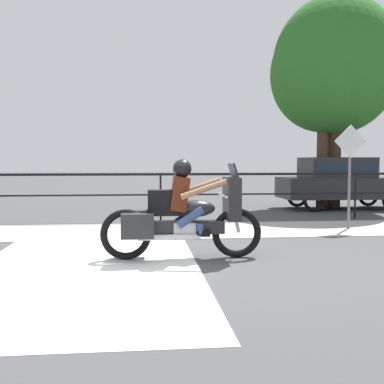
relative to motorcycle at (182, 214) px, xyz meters
name	(u,v)px	position (x,y,z in m)	size (l,w,h in m)	color
ground_plane	(174,264)	(-0.15, -0.38, -0.69)	(120.00, 120.00, 0.00)	#424244
sidewalk_band	(164,230)	(-0.15, 3.02, -0.69)	(44.00, 2.40, 0.01)	#A8A59E
crosswalk_band	(86,269)	(-1.39, -0.58, -0.69)	(3.16, 6.00, 0.01)	silver
fence_railing	(161,183)	(-0.15, 4.72, 0.26)	(36.00, 0.05, 1.21)	black
motorcycle	(182,214)	(0.00, 0.00, 0.00)	(2.50, 0.76, 1.54)	black
parked_car	(341,180)	(5.60, 7.21, 0.23)	(3.95, 1.74, 1.62)	#232326
street_sign	(350,163)	(3.96, 2.88, 0.77)	(0.73, 0.06, 2.31)	slate
tree_behind_sign	(323,75)	(5.04, 7.38, 3.51)	(3.29, 3.29, 6.03)	#473323
tree_behind_car	(336,66)	(5.53, 7.61, 3.84)	(3.98, 3.98, 6.74)	#473323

